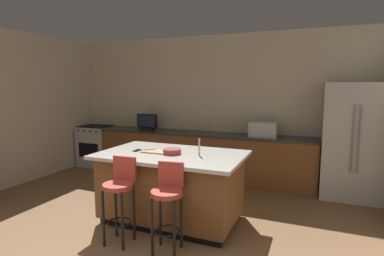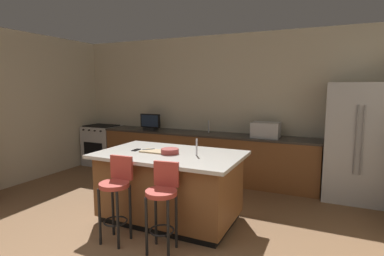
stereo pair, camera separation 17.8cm
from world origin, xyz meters
name	(u,v)px [view 2 (the right image)]	position (x,y,z in m)	size (l,w,h in m)	color
wall_back	(215,106)	(0.00, 4.47, 1.39)	(6.59, 0.12, 2.79)	beige
wall_left	(7,109)	(-3.09, 2.23, 1.39)	(0.12, 4.87, 2.79)	beige
counter_back	(203,156)	(-0.09, 4.09, 0.45)	(4.29, 0.62, 0.90)	brown
kitchen_island	(170,186)	(0.22, 2.16, 0.47)	(1.89, 1.17, 0.92)	black
refrigerator	(357,142)	(2.52, 4.03, 0.93)	(0.92, 0.75, 1.85)	#B7BABF
range_oven	(102,145)	(-2.61, 4.09, 0.46)	(0.74, 0.63, 0.92)	#B7BABF
microwave	(266,130)	(1.10, 4.09, 1.03)	(0.48, 0.36, 0.27)	#B7BABF
tv_monitor	(150,123)	(-1.27, 4.04, 1.05)	(0.45, 0.16, 0.33)	black
sink_faucet_back	(209,127)	(-0.02, 4.19, 1.02)	(0.02, 0.02, 0.24)	#B2B2B7
sink_faucet_island	(197,147)	(0.61, 2.16, 1.03)	(0.02, 0.02, 0.22)	#B2B2B7
bar_stool_left	(116,191)	(-0.06, 1.40, 0.59)	(0.34, 0.34, 0.99)	#B23D33
bar_stool_right	(163,199)	(0.53, 1.44, 0.58)	(0.34, 0.36, 0.97)	#B23D33
fruit_bowl	(170,151)	(0.25, 2.12, 0.95)	(0.23, 0.23, 0.07)	#993833
cell_phone	(136,150)	(-0.28, 2.12, 0.92)	(0.07, 0.15, 0.01)	black
tv_remote	(149,150)	(-0.11, 2.17, 0.93)	(0.04, 0.17, 0.02)	black
cutting_board	(154,151)	(0.00, 2.13, 0.93)	(0.34, 0.21, 0.02)	tan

